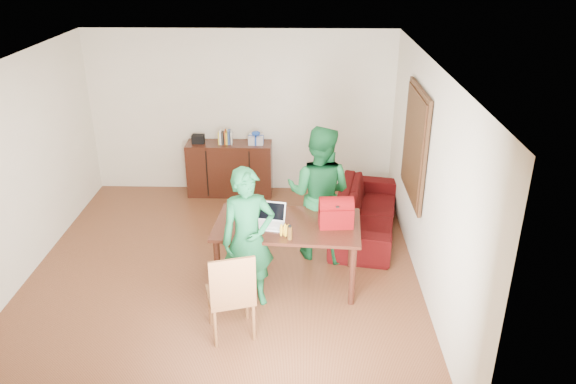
{
  "coord_description": "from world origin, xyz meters",
  "views": [
    {
      "loc": [
        0.99,
        -6.17,
        3.99
      ],
      "look_at": [
        0.83,
        0.06,
        1.15
      ],
      "focal_mm": 35.0,
      "sensor_mm": 36.0,
      "label": 1
    }
  ],
  "objects_px": {
    "person_far": "(319,193)",
    "bottle": "(290,232)",
    "table": "(288,231)",
    "sofa": "(366,211)",
    "laptop": "(268,223)",
    "person_near": "(248,239)",
    "chair": "(231,310)",
    "red_bag": "(336,215)"
  },
  "relations": [
    {
      "from": "person_near",
      "to": "bottle",
      "type": "xyz_separation_m",
      "value": [
        0.47,
        0.07,
        0.06
      ]
    },
    {
      "from": "bottle",
      "to": "sofa",
      "type": "height_order",
      "value": "bottle"
    },
    {
      "from": "table",
      "to": "red_bag",
      "type": "bearing_deg",
      "value": -0.66
    },
    {
      "from": "person_far",
      "to": "red_bag",
      "type": "height_order",
      "value": "person_far"
    },
    {
      "from": "bottle",
      "to": "sofa",
      "type": "distance_m",
      "value": 2.15
    },
    {
      "from": "table",
      "to": "sofa",
      "type": "relative_size",
      "value": 0.85
    },
    {
      "from": "person_far",
      "to": "bottle",
      "type": "height_order",
      "value": "person_far"
    },
    {
      "from": "sofa",
      "to": "bottle",
      "type": "bearing_deg",
      "value": 159.18
    },
    {
      "from": "red_bag",
      "to": "laptop",
      "type": "bearing_deg",
      "value": 178.58
    },
    {
      "from": "table",
      "to": "sofa",
      "type": "height_order",
      "value": "table"
    },
    {
      "from": "red_bag",
      "to": "person_far",
      "type": "bearing_deg",
      "value": 100.1
    },
    {
      "from": "laptop",
      "to": "sofa",
      "type": "relative_size",
      "value": 0.18
    },
    {
      "from": "person_far",
      "to": "red_bag",
      "type": "distance_m",
      "value": 0.75
    },
    {
      "from": "table",
      "to": "laptop",
      "type": "bearing_deg",
      "value": -156.24
    },
    {
      "from": "chair",
      "to": "person_far",
      "type": "relative_size",
      "value": 0.58
    },
    {
      "from": "chair",
      "to": "sofa",
      "type": "distance_m",
      "value": 2.96
    },
    {
      "from": "red_bag",
      "to": "person_near",
      "type": "bearing_deg",
      "value": -162.22
    },
    {
      "from": "person_far",
      "to": "bottle",
      "type": "distance_m",
      "value": 1.13
    },
    {
      "from": "chair",
      "to": "laptop",
      "type": "distance_m",
      "value": 1.17
    },
    {
      "from": "chair",
      "to": "laptop",
      "type": "relative_size",
      "value": 2.7
    },
    {
      "from": "chair",
      "to": "person_far",
      "type": "xyz_separation_m",
      "value": [
        0.98,
        1.73,
        0.61
      ]
    },
    {
      "from": "person_far",
      "to": "laptop",
      "type": "relative_size",
      "value": 4.7
    },
    {
      "from": "table",
      "to": "person_near",
      "type": "bearing_deg",
      "value": -130.17
    },
    {
      "from": "chair",
      "to": "red_bag",
      "type": "height_order",
      "value": "red_bag"
    },
    {
      "from": "table",
      "to": "red_bag",
      "type": "relative_size",
      "value": 4.52
    },
    {
      "from": "chair",
      "to": "laptop",
      "type": "bearing_deg",
      "value": 53.5
    },
    {
      "from": "person_near",
      "to": "red_bag",
      "type": "bearing_deg",
      "value": 6.0
    },
    {
      "from": "chair",
      "to": "red_bag",
      "type": "distance_m",
      "value": 1.67
    },
    {
      "from": "table",
      "to": "person_far",
      "type": "distance_m",
      "value": 0.81
    },
    {
      "from": "person_near",
      "to": "red_bag",
      "type": "height_order",
      "value": "person_near"
    },
    {
      "from": "table",
      "to": "red_bag",
      "type": "distance_m",
      "value": 0.63
    },
    {
      "from": "person_near",
      "to": "red_bag",
      "type": "relative_size",
      "value": 4.25
    },
    {
      "from": "laptop",
      "to": "sofa",
      "type": "xyz_separation_m",
      "value": [
        1.34,
        1.46,
        -0.56
      ]
    },
    {
      "from": "person_near",
      "to": "sofa",
      "type": "distance_m",
      "value": 2.46
    },
    {
      "from": "chair",
      "to": "laptop",
      "type": "xyz_separation_m",
      "value": [
        0.35,
        0.97,
        0.56
      ]
    },
    {
      "from": "person_near",
      "to": "bottle",
      "type": "relative_size",
      "value": 9.51
    },
    {
      "from": "table",
      "to": "bottle",
      "type": "relative_size",
      "value": 10.11
    },
    {
      "from": "table",
      "to": "red_bag",
      "type": "xyz_separation_m",
      "value": [
        0.58,
        -0.05,
        0.25
      ]
    },
    {
      "from": "bottle",
      "to": "sofa",
      "type": "bearing_deg",
      "value": 58.49
    },
    {
      "from": "person_near",
      "to": "person_far",
      "type": "bearing_deg",
      "value": 37.81
    },
    {
      "from": "laptop",
      "to": "bottle",
      "type": "distance_m",
      "value": 0.4
    },
    {
      "from": "red_bag",
      "to": "chair",
      "type": "bearing_deg",
      "value": -143.19
    }
  ]
}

